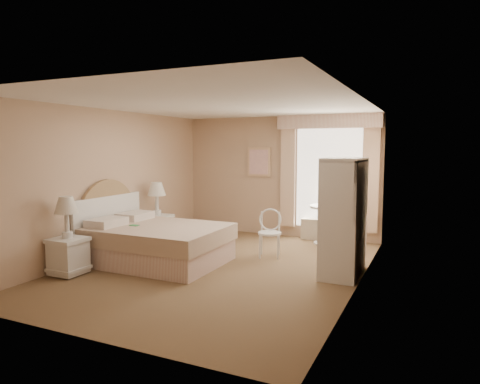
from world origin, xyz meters
The scene contains 9 objects.
room centered at (0.00, 0.00, 1.25)m, with size 4.21×5.51×2.51m.
window centered at (1.05, 2.65, 1.34)m, with size 2.05×0.22×2.51m.
framed_art centered at (-0.45, 2.71, 1.55)m, with size 0.52×0.04×0.62m.
bed centered at (-1.12, -0.16, 0.34)m, with size 2.10×1.60×1.42m.
nightstand_near centered at (-1.84, -1.25, 0.43)m, with size 0.47×0.47×1.14m.
nightstand_far centered at (-1.84, 0.95, 0.44)m, with size 0.49×0.49×1.18m.
round_table centered at (1.15, 2.32, 0.50)m, with size 0.71×0.71×0.75m.
cafe_chair centered at (0.46, 0.99, 0.47)m, with size 0.49×0.49×0.81m.
armoire centered at (1.81, 0.46, 0.71)m, with size 0.51×1.03×1.71m.
Camera 1 is at (3.00, -5.76, 1.86)m, focal length 32.00 mm.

